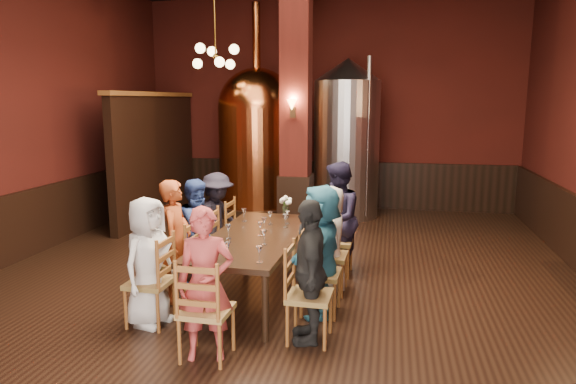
% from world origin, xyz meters
% --- Properties ---
extents(room, '(10.00, 10.02, 4.50)m').
position_xyz_m(room, '(0.00, 0.00, 2.25)').
color(room, black).
rests_on(room, ground).
extents(wainscot_back, '(7.90, 0.08, 1.00)m').
position_xyz_m(wainscot_back, '(0.00, 4.96, 0.50)').
color(wainscot_back, black).
rests_on(wainscot_back, ground).
extents(wainscot_left, '(0.08, 9.90, 1.00)m').
position_xyz_m(wainscot_left, '(-3.96, 0.00, 0.50)').
color(wainscot_left, black).
rests_on(wainscot_left, ground).
extents(column, '(0.58, 0.58, 4.50)m').
position_xyz_m(column, '(-0.30, 2.80, 2.25)').
color(column, '#42120E').
rests_on(column, ground).
extents(partition, '(0.22, 3.50, 2.40)m').
position_xyz_m(partition, '(-3.20, 3.20, 1.20)').
color(partition, black).
rests_on(partition, ground).
extents(pendant_cluster, '(0.90, 0.90, 1.70)m').
position_xyz_m(pendant_cluster, '(-1.80, 2.90, 3.10)').
color(pendant_cluster, '#A57226').
rests_on(pendant_cluster, room).
extents(sconce_column, '(0.20, 0.20, 0.36)m').
position_xyz_m(sconce_column, '(-0.30, 2.50, 2.20)').
color(sconce_column, black).
rests_on(sconce_column, column).
extents(dining_table, '(1.06, 2.42, 0.75)m').
position_xyz_m(dining_table, '(-0.18, -0.50, 0.69)').
color(dining_table, black).
rests_on(dining_table, ground).
extents(chair_0, '(0.47, 0.47, 0.92)m').
position_xyz_m(chair_0, '(-1.05, -1.48, 0.46)').
color(chair_0, brown).
rests_on(chair_0, ground).
extents(person_0, '(0.59, 0.76, 1.36)m').
position_xyz_m(person_0, '(-1.05, -1.48, 0.68)').
color(person_0, silver).
rests_on(person_0, ground).
extents(chair_1, '(0.47, 0.47, 0.92)m').
position_xyz_m(chair_1, '(-1.04, -0.81, 0.46)').
color(chair_1, brown).
rests_on(chair_1, ground).
extents(person_1, '(0.39, 0.55, 1.43)m').
position_xyz_m(person_1, '(-1.04, -0.81, 0.72)').
color(person_1, '#9C3F1A').
rests_on(person_1, ground).
extents(chair_2, '(0.47, 0.47, 0.92)m').
position_xyz_m(chair_2, '(-1.02, -0.15, 0.46)').
color(chair_2, brown).
rests_on(chair_2, ground).
extents(person_2, '(0.46, 0.71, 1.35)m').
position_xyz_m(person_2, '(-1.02, -0.15, 0.67)').
color(person_2, navy).
rests_on(person_2, ground).
extents(chair_3, '(0.47, 0.47, 0.92)m').
position_xyz_m(chair_3, '(-1.01, 0.52, 0.46)').
color(chair_3, brown).
rests_on(chair_3, ground).
extents(person_3, '(0.76, 0.98, 1.33)m').
position_xyz_m(person_3, '(-1.01, 0.52, 0.67)').
color(person_3, black).
rests_on(person_3, ground).
extents(chair_4, '(0.47, 0.47, 0.92)m').
position_xyz_m(chair_4, '(0.65, -1.52, 0.46)').
color(chair_4, brown).
rests_on(chair_4, ground).
extents(person_4, '(0.49, 0.88, 1.41)m').
position_xyz_m(person_4, '(0.65, -1.52, 0.71)').
color(person_4, black).
rests_on(person_4, ground).
extents(chair_5, '(0.47, 0.47, 0.92)m').
position_xyz_m(chair_5, '(0.66, -0.85, 0.46)').
color(chair_5, brown).
rests_on(chair_5, ground).
extents(person_5, '(0.45, 1.35, 1.45)m').
position_xyz_m(person_5, '(0.66, -0.85, 0.72)').
color(person_5, teal).
rests_on(person_5, ground).
extents(chair_6, '(0.47, 0.47, 0.92)m').
position_xyz_m(chair_6, '(0.68, -0.19, 0.46)').
color(chair_6, brown).
rests_on(chair_6, ground).
extents(person_6, '(0.62, 0.75, 1.32)m').
position_xyz_m(person_6, '(0.68, -0.19, 0.66)').
color(person_6, '#BAB1A4').
rests_on(person_6, ground).
extents(chair_7, '(0.47, 0.47, 0.92)m').
position_xyz_m(chair_7, '(0.69, 0.48, 0.46)').
color(chair_7, brown).
rests_on(chair_7, ground).
extents(person_7, '(0.38, 0.75, 1.53)m').
position_xyz_m(person_7, '(0.69, 0.48, 0.77)').
color(person_7, black).
rests_on(person_7, ground).
extents(chair_8, '(0.47, 0.47, 0.92)m').
position_xyz_m(chair_8, '(-0.22, -2.05, 0.46)').
color(chair_8, brown).
rests_on(chair_8, ground).
extents(person_8, '(0.58, 0.46, 1.41)m').
position_xyz_m(person_8, '(-0.22, -2.05, 0.70)').
color(person_8, '#A53737').
rests_on(person_8, ground).
extents(copper_kettle, '(2.03, 2.03, 4.21)m').
position_xyz_m(copper_kettle, '(-1.32, 3.98, 1.53)').
color(copper_kettle, black).
rests_on(copper_kettle, ground).
extents(steel_vessel, '(1.54, 1.54, 3.13)m').
position_xyz_m(steel_vessel, '(0.49, 4.05, 1.56)').
color(steel_vessel, '#B2B2B7').
rests_on(steel_vessel, ground).
extents(rose_vase, '(0.18, 0.18, 0.30)m').
position_xyz_m(rose_vase, '(-0.01, 0.49, 0.95)').
color(rose_vase, white).
rests_on(rose_vase, dining_table).
extents(wine_glass_0, '(0.07, 0.07, 0.17)m').
position_xyz_m(wine_glass_0, '(-0.50, 0.16, 0.83)').
color(wine_glass_0, white).
rests_on(wine_glass_0, dining_table).
extents(wine_glass_1, '(0.07, 0.07, 0.17)m').
position_xyz_m(wine_glass_1, '(-0.43, -0.72, 0.83)').
color(wine_glass_1, white).
rests_on(wine_glass_1, dining_table).
extents(wine_glass_2, '(0.07, 0.07, 0.17)m').
position_xyz_m(wine_glass_2, '(0.09, 0.13, 0.83)').
color(wine_glass_2, white).
rests_on(wine_glass_2, dining_table).
extents(wine_glass_3, '(0.07, 0.07, 0.17)m').
position_xyz_m(wine_glass_3, '(-0.11, -0.52, 0.83)').
color(wine_glass_3, white).
rests_on(wine_glass_3, dining_table).
extents(wine_glass_4, '(0.07, 0.07, 0.17)m').
position_xyz_m(wine_glass_4, '(-0.12, 0.05, 0.83)').
color(wine_glass_4, white).
rests_on(wine_glass_4, dining_table).
extents(wine_glass_5, '(0.07, 0.07, 0.17)m').
position_xyz_m(wine_glass_5, '(0.03, -0.88, 0.83)').
color(wine_glass_5, white).
rests_on(wine_glass_5, dining_table).
extents(wine_glass_6, '(0.07, 0.07, 0.17)m').
position_xyz_m(wine_glass_6, '(-0.12, -0.29, 0.83)').
color(wine_glass_6, white).
rests_on(wine_glass_6, dining_table).
extents(wine_glass_7, '(0.07, 0.07, 0.17)m').
position_xyz_m(wine_glass_7, '(0.14, -1.50, 0.83)').
color(wine_glass_7, white).
rests_on(wine_glass_7, dining_table).
extents(wine_glass_8, '(0.07, 0.07, 0.17)m').
position_xyz_m(wine_glass_8, '(-0.21, -1.43, 0.83)').
color(wine_glass_8, white).
rests_on(wine_glass_8, dining_table).
extents(wine_glass_9, '(0.07, 0.07, 0.17)m').
position_xyz_m(wine_glass_9, '(0.10, -0.06, 0.83)').
color(wine_glass_9, white).
rests_on(wine_glass_9, dining_table).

